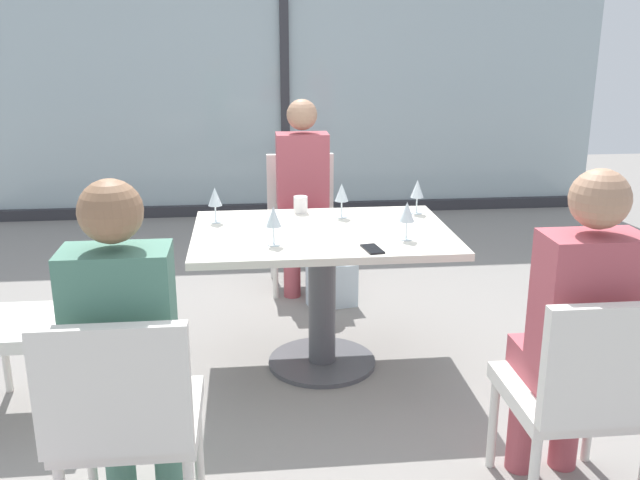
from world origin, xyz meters
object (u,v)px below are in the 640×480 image
(wine_glass_3, at_px, (417,190))
(wine_glass_4, at_px, (407,213))
(dining_table_main, at_px, (322,265))
(person_near_window, at_px, (303,186))
(coffee_cup, at_px, (301,205))
(handbag_0, at_px, (332,285))
(chair_front_left, at_px, (125,414))
(wine_glass_0, at_px, (215,198))
(chair_near_window, at_px, (302,212))
(cell_phone_on_table, at_px, (372,249))
(person_front_left, at_px, (126,342))
(person_front_right, at_px, (577,322))
(chair_front_right, at_px, (585,389))
(chair_side_end, at_px, (5,311))
(wine_glass_1, at_px, (274,218))
(wine_glass_2, at_px, (342,193))

(wine_glass_3, relative_size, wine_glass_4, 1.00)
(dining_table_main, relative_size, person_near_window, 1.01)
(wine_glass_3, xyz_separation_m, wine_glass_4, (-0.17, -0.48, 0.00))
(coffee_cup, height_order, handbag_0, coffee_cup)
(chair_front_left, bearing_deg, wine_glass_0, 80.51)
(handbag_0, bearing_deg, wine_glass_3, -64.25)
(chair_near_window, distance_m, wine_glass_0, 1.24)
(dining_table_main, xyz_separation_m, cell_phone_on_table, (0.19, -0.34, 0.19))
(chair_near_window, xyz_separation_m, person_front_left, (-0.78, -2.43, 0.20))
(handbag_0, bearing_deg, person_near_window, 101.71)
(chair_near_window, bearing_deg, coffee_cup, -94.96)
(chair_near_window, distance_m, person_front_left, 2.56)
(handbag_0, bearing_deg, chair_near_window, 96.69)
(chair_front_left, xyz_separation_m, coffee_cup, (0.70, 1.63, 0.28))
(person_front_right, height_order, handbag_0, person_front_right)
(chair_front_right, relative_size, cell_phone_on_table, 6.04)
(wine_glass_0, distance_m, cell_phone_on_table, 0.92)
(person_near_window, relative_size, wine_glass_3, 6.81)
(handbag_0, bearing_deg, chair_front_right, -84.32)
(chair_near_window, bearing_deg, chair_side_end, -131.98)
(chair_front_left, distance_m, wine_glass_4, 1.61)
(wine_glass_3, bearing_deg, person_front_left, -132.60)
(wine_glass_0, xyz_separation_m, wine_glass_3, (1.08, 0.07, 0.00))
(handbag_0, bearing_deg, dining_table_main, -111.67)
(wine_glass_1, relative_size, handbag_0, 0.62)
(dining_table_main, relative_size, handbag_0, 4.25)
(wine_glass_0, bearing_deg, chair_side_end, -149.28)
(wine_glass_0, relative_size, coffee_cup, 2.06)
(wine_glass_3, bearing_deg, wine_glass_4, -109.01)
(person_front_right, xyz_separation_m, wine_glass_0, (-1.31, 1.37, 0.16))
(cell_phone_on_table, bearing_deg, person_near_window, 87.34)
(wine_glass_3, bearing_deg, dining_table_main, -152.89)
(cell_phone_on_table, bearing_deg, wine_glass_1, 154.96)
(chair_near_window, bearing_deg, wine_glass_0, -116.58)
(wine_glass_3, relative_size, cell_phone_on_table, 1.28)
(chair_front_right, xyz_separation_m, person_front_right, (-0.00, 0.11, 0.20))
(chair_front_left, relative_size, cell_phone_on_table, 6.04)
(wine_glass_3, bearing_deg, cell_phone_on_table, -119.53)
(wine_glass_1, distance_m, wine_glass_3, 0.94)
(person_front_left, bearing_deg, wine_glass_3, 47.40)
(chair_near_window, height_order, wine_glass_1, wine_glass_1)
(wine_glass_1, bearing_deg, wine_glass_2, 50.74)
(person_front_right, height_order, wine_glass_2, person_front_right)
(wine_glass_0, relative_size, handbag_0, 0.62)
(wine_glass_0, distance_m, wine_glass_2, 0.66)
(coffee_cup, bearing_deg, dining_table_main, -77.81)
(chair_front_left, bearing_deg, person_near_window, 72.24)
(person_front_left, distance_m, cell_phone_on_table, 1.27)
(wine_glass_3, xyz_separation_m, handbag_0, (-0.40, 0.53, -0.72))
(chair_near_window, bearing_deg, person_front_left, -107.76)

